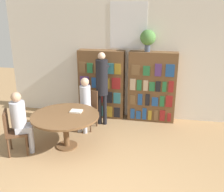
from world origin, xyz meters
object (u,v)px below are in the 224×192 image
object	(u,v)px
reading_table	(65,119)
chair_left_side	(88,107)
seated_reader_right	(21,118)
chair_near_camera	(13,130)
seated_reader_left	(84,101)
bookshelf_right	(152,87)
bookshelf_left	(102,84)
flower_vase	(148,38)
librarian_standing	(102,82)

from	to	relation	value
reading_table	chair_left_side	size ratio (longest dim) A/B	1.52
seated_reader_right	chair_near_camera	bearing A→B (deg)	-90.00
seated_reader_left	seated_reader_right	xyz separation A→B (m)	(-0.93, -1.20, 0.01)
bookshelf_right	bookshelf_left	bearing A→B (deg)	-179.98
chair_near_camera	chair_left_side	xyz separation A→B (m)	(1.12, 1.45, 0.00)
flower_vase	bookshelf_left	bearing A→B (deg)	-179.74
bookshelf_right	flower_vase	xyz separation A→B (m)	(-0.15, 0.00, 1.20)
bookshelf_right	seated_reader_right	distance (m)	3.20
bookshelf_left	flower_vase	world-z (taller)	flower_vase
bookshelf_left	chair_left_side	size ratio (longest dim) A/B	1.94
librarian_standing	bookshelf_right	bearing A→B (deg)	23.30
seated_reader_right	librarian_standing	world-z (taller)	librarian_standing
bookshelf_left	bookshelf_right	xyz separation A→B (m)	(1.29, 0.00, -0.00)
bookshelf_right	seated_reader_left	world-z (taller)	bookshelf_right
chair_left_side	chair_near_camera	bearing A→B (deg)	63.00
seated_reader_left	bookshelf_left	bearing A→B (deg)	-91.32
chair_left_side	librarian_standing	xyz separation A→B (m)	(0.29, 0.23, 0.58)
reading_table	chair_left_side	bearing A→B (deg)	79.33
reading_table	seated_reader_left	distance (m)	0.85
librarian_standing	seated_reader_right	bearing A→B (deg)	-127.88
reading_table	seated_reader_left	xyz separation A→B (m)	(0.16, 0.83, 0.10)
chair_left_side	librarian_standing	bearing A→B (deg)	-130.70
flower_vase	chair_left_side	distance (m)	2.16
bookshelf_left	chair_near_camera	bearing A→B (deg)	-120.39
reading_table	flower_vase	bearing A→B (deg)	49.59
seated_reader_left	librarian_standing	xyz separation A→B (m)	(0.32, 0.41, 0.37)
bookshelf_left	seated_reader_right	size ratio (longest dim) A/B	1.39
chair_left_side	bookshelf_right	bearing A→B (deg)	-142.58
flower_vase	seated_reader_right	bearing A→B (deg)	-136.92
reading_table	chair_left_side	world-z (taller)	chair_left_side
flower_vase	chair_left_side	world-z (taller)	flower_vase
bookshelf_left	seated_reader_right	bearing A→B (deg)	-118.00
flower_vase	seated_reader_right	size ratio (longest dim) A/B	0.41
seated_reader_right	bookshelf_right	bearing A→B (deg)	105.80
reading_table	seated_reader_left	size ratio (longest dim) A/B	1.09
chair_left_side	librarian_standing	distance (m)	0.69
chair_near_camera	bookshelf_right	bearing A→B (deg)	104.98
reading_table	chair_left_side	distance (m)	1.03
flower_vase	bookshelf_right	bearing A→B (deg)	-1.80
bookshelf_left	flower_vase	bearing A→B (deg)	0.26
seated_reader_left	flower_vase	bearing A→B (deg)	-134.81
reading_table	chair_near_camera	world-z (taller)	chair_near_camera
bookshelf_left	bookshelf_right	world-z (taller)	same
seated_reader_left	chair_near_camera	bearing A→B (deg)	60.17
reading_table	bookshelf_left	bearing A→B (deg)	78.64
bookshelf_right	chair_near_camera	xyz separation A→B (m)	(-2.57, -2.18, -0.37)
flower_vase	reading_table	bearing A→B (deg)	-130.41
reading_table	chair_near_camera	size ratio (longest dim) A/B	1.52
reading_table	librarian_standing	bearing A→B (deg)	68.90
chair_near_camera	seated_reader_left	distance (m)	1.68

